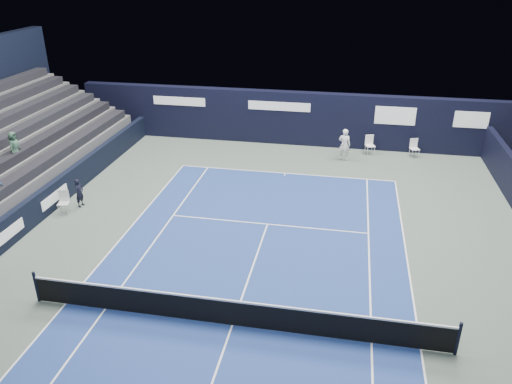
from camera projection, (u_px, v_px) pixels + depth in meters
ground at (246, 286)px, 16.81m from camera, size 48.00×48.00×0.00m
court_surface at (232, 325)px, 15.03m from camera, size 10.97×23.77×0.01m
folding_chair_back_a at (370, 141)px, 27.90m from camera, size 0.60×0.62×1.07m
folding_chair_back_b at (414, 147)px, 27.51m from camera, size 0.57×0.56×1.02m
line_judge_chair at (64, 200)px, 21.46m from camera, size 0.53×0.52×1.01m
line_judge at (79, 193)px, 21.96m from camera, size 0.37×0.51×1.30m
court_markings at (232, 325)px, 15.03m from camera, size 11.03×23.83×0.00m
tennis_net at (232, 312)px, 14.81m from camera, size 12.90×0.10×1.10m
back_sponsor_wall at (297, 118)px, 29.02m from camera, size 26.00×0.63×3.10m
side_barrier_left at (51, 197)px, 21.68m from camera, size 0.33×22.00×1.20m
tennis_player at (344, 145)px, 26.90m from camera, size 0.70×0.87×1.77m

